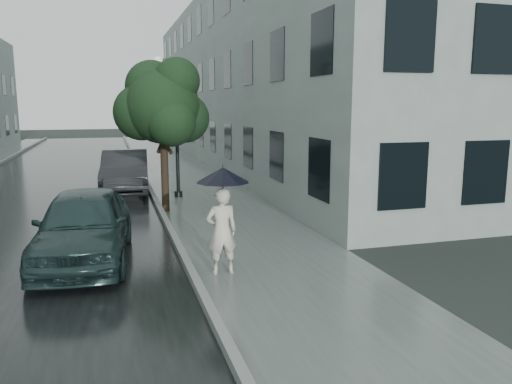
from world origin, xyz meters
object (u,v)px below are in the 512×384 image
object	(u,v)px
car_near	(84,225)
car_far	(125,171)
pedestrian	(222,231)
lamp_post	(172,118)
street_tree	(162,106)

from	to	relation	value
car_near	car_far	world-z (taller)	car_far
pedestrian	lamp_post	xyz separation A→B (m)	(0.11, 8.25, 1.89)
lamp_post	car_far	distance (m)	2.94
lamp_post	car_near	world-z (taller)	lamp_post
pedestrian	car_far	bearing A→B (deg)	-84.57
pedestrian	street_tree	xyz separation A→B (m)	(-0.41, 6.04, 2.30)
pedestrian	car_near	bearing A→B (deg)	-34.99
lamp_post	car_far	size ratio (longest dim) A/B	1.03
street_tree	car_far	xyz separation A→B (m)	(-1.03, 3.77, -2.37)
street_tree	lamp_post	distance (m)	2.31
street_tree	car_near	xyz separation A→B (m)	(-2.11, -4.46, -2.38)
pedestrian	lamp_post	distance (m)	8.47
street_tree	lamp_post	world-z (taller)	lamp_post
car_far	pedestrian	bearing A→B (deg)	-78.08
car_near	car_far	size ratio (longest dim) A/B	0.95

